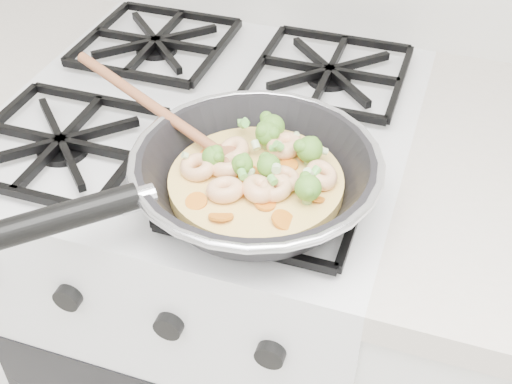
% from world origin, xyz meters
% --- Properties ---
extents(stove, '(0.60, 0.60, 0.92)m').
position_xyz_m(stove, '(0.00, 1.70, 0.46)').
color(stove, white).
rests_on(stove, ground).
extents(skillet, '(0.43, 0.38, 0.09)m').
position_xyz_m(skillet, '(0.13, 1.52, 0.96)').
color(skillet, black).
rests_on(skillet, stove).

